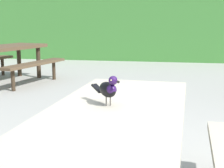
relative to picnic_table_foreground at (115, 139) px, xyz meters
name	(u,v)px	position (x,y,z in m)	size (l,w,h in m)	color
hedge_wall	(174,23)	(0.31, 9.24, 0.62)	(28.00, 2.04, 2.34)	#428438
picnic_table_foreground	(115,139)	(0.00, 0.00, 0.00)	(1.76, 1.84, 0.74)	#B2A893
bird_grackle	(108,89)	(-0.05, 0.04, 0.29)	(0.21, 0.23, 0.18)	black
picnic_table_mid_right	(6,55)	(-2.99, 4.29, 0.00)	(2.03, 2.05, 0.74)	brown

